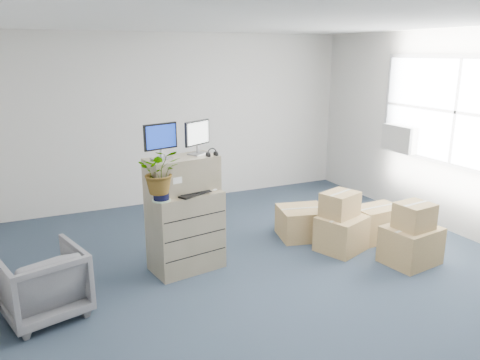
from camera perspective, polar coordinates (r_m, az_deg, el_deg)
name	(u,v)px	position (r m, az deg, el deg)	size (l,w,h in m)	color
ground	(283,286)	(5.30, 5.29, -12.76)	(7.00, 7.00, 0.00)	#212D3C
wall_back	(180,119)	(7.97, -7.28, 7.39)	(6.00, 0.02, 2.80)	beige
window	(457,112)	(7.04, 24.96, 7.51)	(0.07, 2.72, 1.52)	gray
ac_unit	(401,138)	(7.66, 19.04, 4.83)	(0.24, 0.60, 0.40)	silver
filing_cabinet_lower	(186,231)	(5.53, -6.63, -6.17)	(0.81, 0.49, 0.94)	gray
filing_cabinet_upper	(182,174)	(5.36, -7.08, 0.68)	(0.81, 0.40, 0.40)	gray
monitor_left	(161,139)	(5.20, -9.65, 4.92)	(0.40, 0.21, 0.40)	#99999E
monitor_right	(197,136)	(5.40, -5.22, 5.42)	(0.36, 0.23, 0.39)	#99999E
headphones	(212,153)	(5.32, -3.43, 3.28)	(0.12, 0.12, 0.01)	black
keyboard	(193,193)	(5.29, -5.75, -1.63)	(0.41, 0.17, 0.02)	black
mouse	(214,190)	(5.40, -3.22, -1.17)	(0.09, 0.05, 0.03)	silver
water_bottle	(192,181)	(5.41, -5.89, -0.17)	(0.06, 0.06, 0.21)	gray
phone_dock	(177,189)	(5.40, -7.69, -1.04)	(0.05, 0.05, 0.11)	silver
external_drive	(201,183)	(5.61, -4.72, -0.40)	(0.20, 0.15, 0.06)	black
tissue_box	(206,178)	(5.60, -4.12, 0.27)	(0.19, 0.10, 0.07)	#388AC1
potted_plant	(160,177)	(5.04, -9.68, 0.36)	(0.55, 0.59, 0.47)	#A5C7A0
office_chair	(42,280)	(4.97, -22.97, -11.16)	(0.73, 0.68, 0.75)	#58585D
cardboard_boxes	(358,228)	(6.31, 14.19, -5.66)	(1.58, 1.91, 0.77)	#977649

